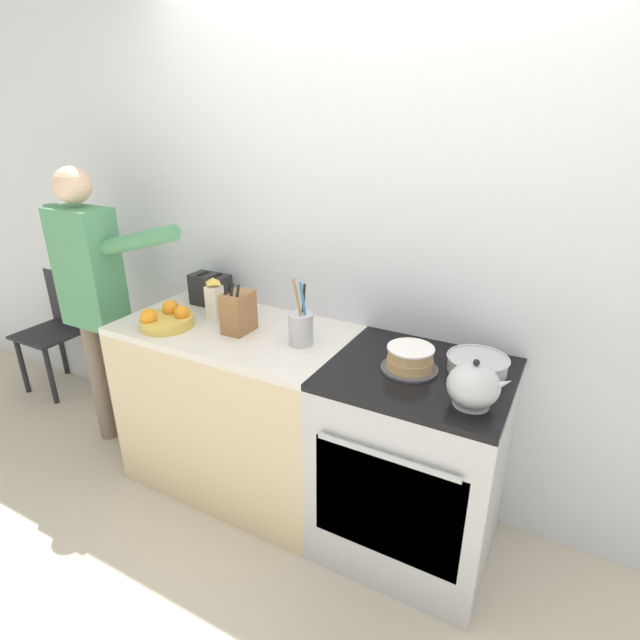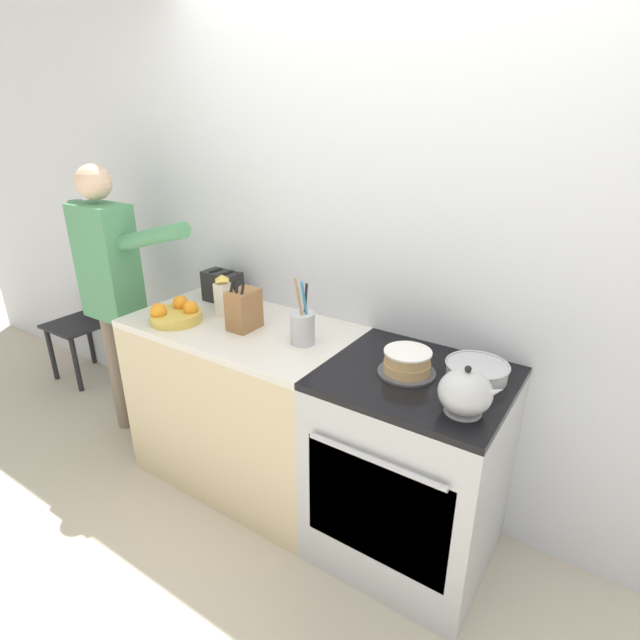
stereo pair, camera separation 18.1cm
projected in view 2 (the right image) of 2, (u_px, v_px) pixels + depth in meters
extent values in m
plane|color=beige|center=(313.00, 565.00, 2.26)|extent=(16.00, 16.00, 0.00)
cube|color=silver|center=(395.00, 254.00, 2.28)|extent=(8.00, 0.04, 2.60)
cube|color=beige|center=(245.00, 405.00, 2.68)|extent=(1.16, 0.65, 0.88)
cube|color=silver|center=(240.00, 327.00, 2.51)|extent=(1.16, 0.65, 0.03)
cube|color=#B7BABF|center=(409.00, 470.00, 2.19)|extent=(0.75, 0.65, 0.89)
cube|color=black|center=(375.00, 511.00, 1.94)|extent=(0.61, 0.01, 0.49)
cylinder|color=#B7BABF|center=(374.00, 460.00, 1.82)|extent=(0.56, 0.02, 0.02)
cube|color=black|center=(416.00, 379.00, 2.02)|extent=(0.75, 0.65, 0.03)
cylinder|color=#4C4C51|center=(406.00, 372.00, 2.03)|extent=(0.24, 0.24, 0.01)
cylinder|color=tan|center=(407.00, 366.00, 2.02)|extent=(0.19, 0.19, 0.04)
cylinder|color=tan|center=(408.00, 357.00, 2.00)|extent=(0.18, 0.18, 0.04)
cylinder|color=white|center=(408.00, 352.00, 1.99)|extent=(0.19, 0.19, 0.01)
cylinder|color=#B7BABF|center=(463.00, 411.00, 1.76)|extent=(0.13, 0.13, 0.01)
ellipsoid|color=#B7BABF|center=(465.00, 392.00, 1.73)|extent=(0.19, 0.19, 0.16)
cone|color=#B7BABF|center=(492.00, 393.00, 1.68)|extent=(0.09, 0.04, 0.08)
sphere|color=black|center=(468.00, 369.00, 1.70)|extent=(0.02, 0.02, 0.02)
cylinder|color=#B7BABF|center=(477.00, 372.00, 1.98)|extent=(0.24, 0.24, 0.06)
torus|color=#B7BABF|center=(478.00, 364.00, 1.97)|extent=(0.25, 0.25, 0.01)
cube|color=olive|center=(244.00, 310.00, 2.41)|extent=(0.11, 0.15, 0.20)
cylinder|color=black|center=(232.00, 285.00, 2.35)|extent=(0.01, 0.03, 0.06)
cylinder|color=black|center=(237.00, 287.00, 2.34)|extent=(0.01, 0.03, 0.06)
cylinder|color=black|center=(243.00, 288.00, 2.32)|extent=(0.01, 0.03, 0.06)
cylinder|color=black|center=(236.00, 281.00, 2.37)|extent=(0.01, 0.04, 0.09)
cylinder|color=#B7BABF|center=(303.00, 328.00, 2.26)|extent=(0.11, 0.11, 0.15)
cylinder|color=teal|center=(305.00, 308.00, 2.21)|extent=(0.02, 0.05, 0.25)
cylinder|color=black|center=(305.00, 308.00, 2.25)|extent=(0.03, 0.01, 0.23)
cylinder|color=#A37A51|center=(300.00, 307.00, 2.20)|extent=(0.06, 0.02, 0.27)
cylinder|color=gold|center=(176.00, 316.00, 2.52)|extent=(0.26, 0.26, 0.05)
sphere|color=orange|center=(158.00, 311.00, 2.47)|extent=(0.08, 0.08, 0.08)
sphere|color=orange|center=(190.00, 308.00, 2.50)|extent=(0.07, 0.07, 0.07)
sphere|color=orange|center=(181.00, 303.00, 2.56)|extent=(0.08, 0.08, 0.08)
cube|color=black|center=(223.00, 287.00, 2.77)|extent=(0.21, 0.12, 0.17)
cube|color=black|center=(216.00, 270.00, 2.76)|extent=(0.03, 0.09, 0.00)
cube|color=black|center=(227.00, 273.00, 2.72)|extent=(0.03, 0.09, 0.00)
cube|color=black|center=(207.00, 277.00, 2.82)|extent=(0.02, 0.02, 0.01)
cube|color=white|center=(224.00, 299.00, 2.57)|extent=(0.07, 0.07, 0.18)
pyramid|color=#E0BC4C|center=(222.00, 277.00, 2.53)|extent=(0.07, 0.07, 0.03)
cylinder|color=#7A6B5B|center=(118.00, 371.00, 3.13)|extent=(0.11, 0.11, 0.79)
cylinder|color=#7A6B5B|center=(135.00, 378.00, 3.05)|extent=(0.11, 0.11, 0.79)
cube|color=#4C8E60|center=(107.00, 262.00, 2.82)|extent=(0.34, 0.20, 0.65)
cylinder|color=#4C8E60|center=(84.00, 249.00, 2.91)|extent=(0.08, 0.08, 0.55)
cylinder|color=#4C8E60|center=(150.00, 237.00, 2.53)|extent=(0.56, 0.08, 0.22)
sphere|color=beige|center=(94.00, 182.00, 2.65)|extent=(0.19, 0.19, 0.19)
cylinder|color=#232328|center=(52.00, 354.00, 3.76)|extent=(0.04, 0.04, 0.43)
cylinder|color=#232328|center=(76.00, 365.00, 3.60)|extent=(0.04, 0.04, 0.43)
cylinder|color=#232328|center=(90.00, 339.00, 4.01)|extent=(0.04, 0.04, 0.43)
cylinder|color=#232328|center=(115.00, 348.00, 3.85)|extent=(0.04, 0.04, 0.43)
cube|color=#232328|center=(78.00, 324.00, 3.72)|extent=(0.40, 0.40, 0.02)
cube|color=#232328|center=(95.00, 290.00, 3.78)|extent=(0.40, 0.03, 0.40)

